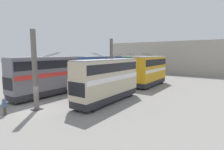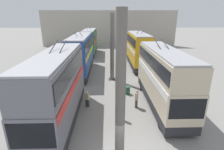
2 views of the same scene
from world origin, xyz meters
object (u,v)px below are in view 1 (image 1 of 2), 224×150
object	(u,v)px
person_aisle_foreground	(4,106)
person_aisle_midway	(71,95)
bus_left_near	(108,78)
bus_right_far	(133,65)
person_by_left_row	(90,93)
bus_right_near	(45,74)
bus_right_mid	(102,68)
bus_left_far	(150,69)
person_by_right_row	(68,89)
oil_drum	(101,92)

from	to	relation	value
person_aisle_foreground	person_aisle_midway	xyz separation A→B (m)	(6.95, -1.41, -0.08)
bus_left_near	person_aisle_foreground	size ratio (longest dim) A/B	5.94
bus_left_near	person_aisle_midway	bearing A→B (deg)	121.84
bus_right_far	bus_left_near	bearing A→B (deg)	-159.34
person_by_left_row	bus_right_near	bearing A→B (deg)	-144.52
bus_right_mid	bus_left_near	bearing A→B (deg)	-138.91
bus_left_far	bus_left_near	bearing A→B (deg)	-180.00
person_aisle_midway	bus_left_near	bearing A→B (deg)	155.82
person_by_right_row	bus_right_mid	bearing A→B (deg)	-146.01
bus_right_near	oil_drum	bearing A→B (deg)	-49.64
bus_right_near	person_aisle_midway	distance (m)	5.25
bus_right_mid	person_by_right_row	bearing A→B (deg)	-169.79
bus_right_near	oil_drum	distance (m)	8.03
bus_right_far	person_aisle_midway	distance (m)	25.82
bus_right_mid	oil_drum	world-z (taller)	bus_right_mid
person_aisle_foreground	person_by_right_row	bearing A→B (deg)	-165.96
oil_drum	bus_right_far	bearing A→B (deg)	15.72
bus_right_far	person_by_left_row	size ratio (longest dim) A/B	6.10
bus_left_far	bus_right_near	size ratio (longest dim) A/B	1.00
bus_right_near	bus_left_far	bearing A→B (deg)	-28.95
bus_right_far	person_by_right_row	distance (m)	23.33
bus_left_near	bus_right_far	world-z (taller)	bus_right_far
bus_right_far	person_by_right_row	world-z (taller)	bus_right_far
person_aisle_foreground	bus_left_near	bearing A→B (deg)	155.14
bus_right_near	person_by_right_row	distance (m)	3.68
bus_left_near	person_by_right_row	xyz separation A→B (m)	(-0.28, 6.80, -2.13)
bus_right_near	oil_drum	size ratio (longest dim) A/B	11.77
bus_right_far	oil_drum	bearing A→B (deg)	-164.28
bus_left_near	bus_right_near	size ratio (longest dim) A/B	1.04
bus_left_far	person_aisle_midway	distance (m)	16.09
bus_right_mid	person_by_right_row	world-z (taller)	bus_right_mid
person_by_left_row	person_by_right_row	bearing A→B (deg)	-165.60
bus_left_far	person_aisle_foreground	distance (m)	23.13
bus_right_far	bus_right_near	bearing A→B (deg)	180.00
bus_right_far	person_aisle_midway	xyz separation A→B (m)	(-25.29, -4.75, -2.10)
person_aisle_midway	person_by_left_row	bearing A→B (deg)	174.96
bus_right_far	person_by_left_row	world-z (taller)	bus_right_far
bus_right_near	bus_right_mid	world-z (taller)	bus_right_near
person_by_left_row	person_aisle_foreground	bearing A→B (deg)	-90.70
person_aisle_foreground	person_by_right_row	size ratio (longest dim) A/B	1.11
bus_left_far	bus_right_mid	size ratio (longest dim) A/B	0.91
bus_right_near	person_aisle_midway	world-z (taller)	bus_right_near
person_aisle_foreground	oil_drum	bearing A→B (deg)	172.89
person_aisle_foreground	bus_right_far	bearing A→B (deg)	-169.46
person_aisle_midway	person_aisle_foreground	bearing A→B (deg)	22.48
bus_left_near	bus_right_far	xyz separation A→B (m)	(22.88, 8.63, -0.01)
bus_right_mid	person_aisle_foreground	xyz separation A→B (m)	(-19.25, -3.34, -2.11)
bus_right_mid	bus_left_far	bearing A→B (deg)	-69.89
oil_drum	bus_left_near	bearing A→B (deg)	-129.64
bus_left_far	person_aisle_foreground	world-z (taller)	bus_left_far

